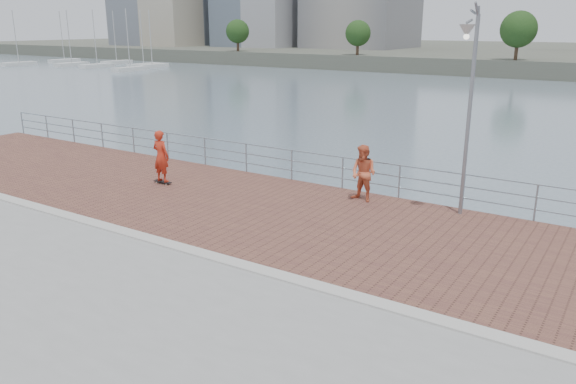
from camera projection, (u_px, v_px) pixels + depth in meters
The scene contains 10 objects.
water at pixel (243, 341), 13.66m from camera, with size 400.00×400.00×0.00m, color slate.
brick_lane at pixel (319, 222), 15.98m from camera, with size 40.00×6.80×0.02m, color brown.
curb at pixel (241, 265), 13.08m from camera, with size 40.00×0.40×0.06m, color #B7B5AD.
guardrail at pixel (370, 173), 18.51m from camera, with size 39.06×0.06×1.13m.
street_lamp at pixel (468, 77), 15.15m from camera, with size 0.42×1.21×5.71m.
skateboard at pixel (163, 182), 19.75m from camera, with size 0.72×0.20×0.08m.
skateboarder at pixel (161, 156), 19.49m from camera, with size 0.66×0.43×1.82m, color red.
bystander at pixel (364, 173), 17.61m from camera, with size 0.87×0.68×1.79m, color #E06941.
shoreline_trees at pixel (552, 32), 76.62m from camera, with size 109.42×5.08×6.77m.
marina at pixel (98, 64), 102.87m from camera, with size 29.84×19.31×9.85m.
Camera 1 is at (7.47, -9.50, 5.41)m, focal length 35.00 mm.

